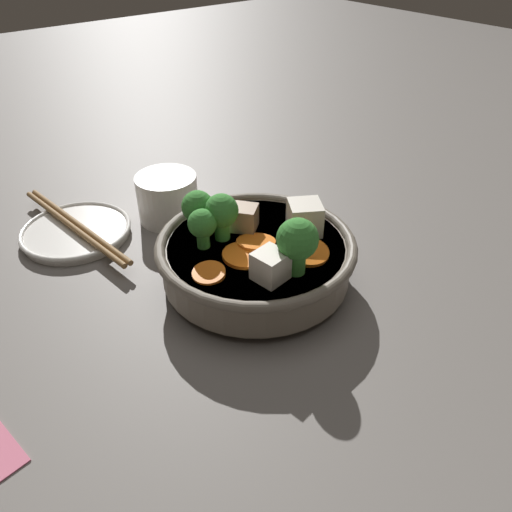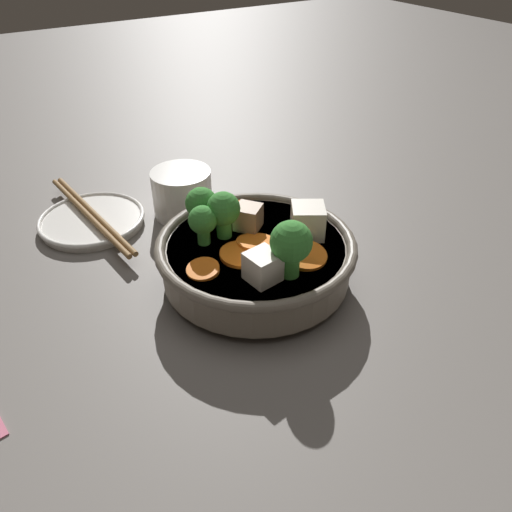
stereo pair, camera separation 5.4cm
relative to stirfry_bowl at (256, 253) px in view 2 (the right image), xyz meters
The scene contains 5 objects.
ground_plane 0.04m from the stirfry_bowl, 20.56° to the left, with size 3.00×3.00×0.00m, color slate.
stirfry_bowl is the anchor object (origin of this frame).
side_saucer 0.25m from the stirfry_bowl, 119.18° to the left, with size 0.14×0.14×0.01m.
tea_cup 0.18m from the stirfry_bowl, 91.47° to the left, with size 0.08×0.08×0.06m.
chopsticks_pair 0.25m from the stirfry_bowl, 119.18° to the left, with size 0.04×0.24×0.01m.
Camera 2 is at (-0.23, -0.38, 0.35)m, focal length 35.00 mm.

